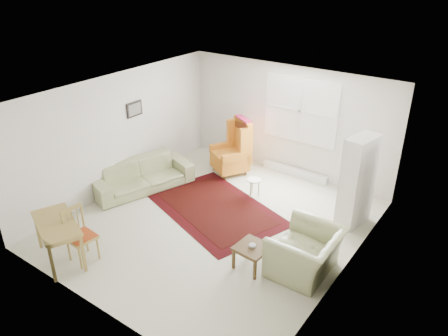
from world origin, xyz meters
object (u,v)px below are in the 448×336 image
Objects in this scene: wingback_chair at (230,147)px; desk at (59,241)px; coffee_table at (252,257)px; stool at (254,187)px; cabinet at (358,182)px; sofa at (141,170)px; desk_chair at (81,236)px; armchair at (306,248)px.

wingback_chair is 4.32m from desk.
coffee_table reaches higher than stool.
coffee_table is (2.27, -2.62, -0.44)m from wingback_chair.
wingback_chair is 3.14m from cabinet.
wingback_chair is at bearing -13.70° from sofa.
desk_chair is at bearing -108.34° from stool.
desk_chair is at bearing -59.35° from armchair.
sofa is 1.92× the size of armchair.
sofa is 4.44m from cabinet.
wingback_chair is at bearing 130.91° from coffee_table.
armchair is at bearing -39.11° from stool.
cabinet reaches higher than armchair.
sofa is 2.07m from wingback_chair.
cabinet is at bearing 6.32° from stool.
armchair is 3.63m from desk_chair.
stool is (2.14, 1.13, -0.24)m from sofa.
sofa is 4.27× the size of coffee_table.
cabinet is (3.11, -0.39, 0.23)m from wingback_chair.
stool is at bearing 68.11° from desk.
desk reaches higher than coffee_table.
desk_chair reaches higher than desk.
cabinet reaches higher than desk.
wingback_chair reaches higher than armchair.
sofa is at bearing 28.51° from desk_chair.
armchair is 0.87× the size of wingback_chair.
wingback_chair is 4.09m from desk_chair.
armchair is 4.01m from desk.
desk_chair is at bearing -148.40° from coffee_table.
armchair is at bearing -78.00° from sofa.
desk_chair is (0.99, -2.34, 0.04)m from sofa.
armchair reaches higher than stool.
stool is at bearing -1.07° from wingback_chair.
coffee_table is at bearing -58.60° from stool.
desk_chair is at bearing -62.13° from wingback_chair.
desk_chair reaches higher than coffee_table.
desk_chair is at bearing -138.64° from sofa.
cabinet is (4.20, 1.36, 0.44)m from sofa.
sofa is at bearing 104.64° from desk.
desk_chair is (-3.11, -1.88, 0.04)m from armchair.
desk_chair reaches higher than armchair.
cabinet is (0.84, 2.23, 0.67)m from coffee_table.
armchair reaches higher than coffee_table.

